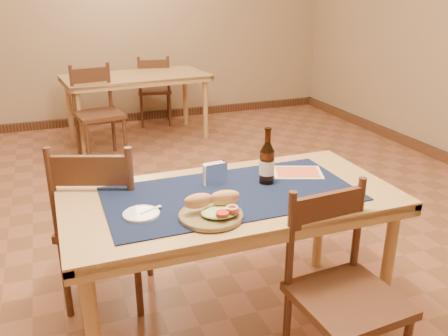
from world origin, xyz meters
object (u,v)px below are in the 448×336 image
object	(u,v)px
chair_main_far	(104,220)
main_table	(231,210)
chair_main_near	(342,290)
beer_bottle	(267,163)
back_table	(136,82)
sandwich_plate	(213,211)
napkin_holder	(215,174)

from	to	relation	value
chair_main_far	main_table	bearing A→B (deg)	-37.02
chair_main_near	beer_bottle	size ratio (longest dim) A/B	3.15
back_table	chair_main_near	xyz separation A→B (m)	(0.12, -3.96, -0.20)
sandwich_plate	napkin_holder	size ratio (longest dim) A/B	2.17
beer_bottle	sandwich_plate	bearing A→B (deg)	-144.93
chair_main_near	sandwich_plate	world-z (taller)	chair_main_near
chair_main_far	sandwich_plate	bearing A→B (deg)	-57.48
main_table	napkin_holder	world-z (taller)	napkin_holder
sandwich_plate	napkin_holder	bearing A→B (deg)	69.15
back_table	sandwich_plate	xyz separation A→B (m)	(-0.36, -3.65, 0.12)
main_table	napkin_holder	xyz separation A→B (m)	(-0.03, 0.14, 0.14)
chair_main_near	napkin_holder	size ratio (longest dim) A/B	6.98
chair_main_near	main_table	bearing A→B (deg)	120.46
sandwich_plate	napkin_holder	world-z (taller)	napkin_holder
beer_bottle	napkin_holder	xyz separation A→B (m)	(-0.25, 0.08, -0.05)
back_table	beer_bottle	distance (m)	3.39
chair_main_far	beer_bottle	xyz separation A→B (m)	(0.79, -0.37, 0.36)
beer_bottle	napkin_holder	size ratio (longest dim) A/B	2.22
back_table	chair_main_near	size ratio (longest dim) A/B	1.83
back_table	napkin_holder	bearing A→B (deg)	-93.89
chair_main_near	sandwich_plate	bearing A→B (deg)	146.24
main_table	sandwich_plate	distance (m)	0.29
sandwich_plate	chair_main_near	bearing A→B (deg)	-33.76
napkin_holder	chair_main_far	bearing A→B (deg)	151.47
chair_main_near	beer_bottle	world-z (taller)	beer_bottle
sandwich_plate	napkin_holder	distance (m)	0.37
beer_bottle	napkin_holder	distance (m)	0.27
chair_main_near	sandwich_plate	size ratio (longest dim) A/B	3.22
napkin_holder	main_table	bearing A→B (deg)	-76.35
chair_main_far	beer_bottle	size ratio (longest dim) A/B	3.38
chair_main_far	chair_main_near	world-z (taller)	chair_main_far
sandwich_plate	beer_bottle	xyz separation A→B (m)	(0.38, 0.27, 0.08)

